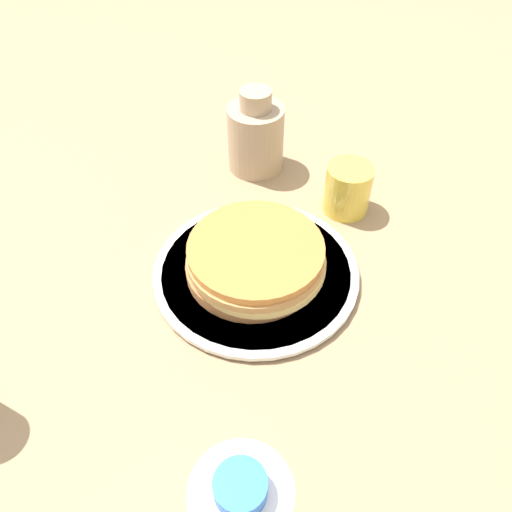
{
  "coord_description": "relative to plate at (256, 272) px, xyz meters",
  "views": [
    {
      "loc": [
        0.25,
        -0.39,
        0.54
      ],
      "look_at": [
        -0.03,
        -0.01,
        0.04
      ],
      "focal_mm": 35.0,
      "sensor_mm": 36.0,
      "label": 1
    }
  ],
  "objects": [
    {
      "name": "cream_jug",
      "position": [
        -0.16,
        0.21,
        0.06
      ],
      "size": [
        0.1,
        0.1,
        0.15
      ],
      "color": "tan",
      "rests_on": "ground_plane"
    },
    {
      "name": "ground_plane",
      "position": [
        0.03,
        0.01,
        -0.01
      ],
      "size": [
        4.0,
        4.0,
        0.0
      ],
      "primitive_type": "plane",
      "color": "#9E7F5B"
    },
    {
      "name": "pancake_stack",
      "position": [
        0.0,
        -0.0,
        0.03
      ],
      "size": [
        0.2,
        0.19,
        0.05
      ],
      "color": "#B97744",
      "rests_on": "plate"
    },
    {
      "name": "juice_glass",
      "position": [
        0.03,
        0.2,
        0.03
      ],
      "size": [
        0.07,
        0.07,
        0.08
      ],
      "color": "yellow",
      "rests_on": "ground_plane"
    },
    {
      "name": "plate",
      "position": [
        0.0,
        0.0,
        0.0
      ],
      "size": [
        0.29,
        0.29,
        0.01
      ],
      "color": "silver",
      "rests_on": "ground_plane"
    }
  ]
}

